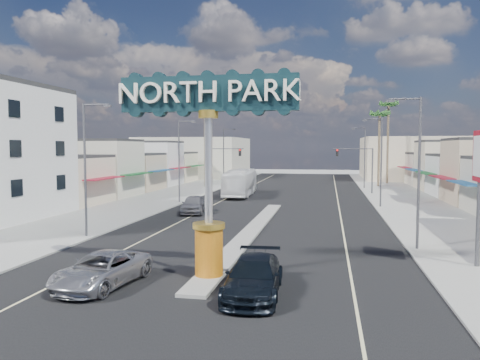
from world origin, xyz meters
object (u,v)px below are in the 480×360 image
at_px(city_bus, 240,183).
at_px(bank_pylon_sign, 480,164).
at_px(streetlight_r_near, 416,165).
at_px(streetlight_l_near, 87,163).
at_px(suv_left, 102,270).
at_px(streetlight_l_mid, 180,157).
at_px(palm_left_far, 205,111).
at_px(suv_right, 254,277).
at_px(streetlight_l_far, 225,154).
at_px(traffic_signal_left, 221,161).
at_px(gateway_sign, 208,151).
at_px(streetlight_r_mid, 380,158).
at_px(car_parked_left, 194,204).
at_px(streetlight_r_far, 364,154).
at_px(traffic_signal_right, 358,161).
at_px(palm_right_far, 389,109).
at_px(palm_right_mid, 380,118).

height_order(city_bus, bank_pylon_sign, bank_pylon_sign).
bearing_deg(streetlight_r_near, streetlight_l_near, 180.00).
bearing_deg(suv_left, city_bus, 99.33).
distance_m(streetlight_l_near, streetlight_l_mid, 20.00).
bearing_deg(streetlight_l_mid, city_bus, 60.59).
bearing_deg(palm_left_far, suv_right, -72.88).
bearing_deg(streetlight_l_far, bank_pylon_sign, -63.12).
relative_size(traffic_signal_left, streetlight_l_mid, 0.67).
bearing_deg(gateway_sign, palm_left_far, 105.15).
bearing_deg(bank_pylon_sign, city_bus, 122.75).
distance_m(traffic_signal_left, suv_left, 44.47).
bearing_deg(streetlight_l_far, streetlight_r_mid, -46.52).
bearing_deg(car_parked_left, streetlight_r_near, -43.52).
bearing_deg(palm_left_far, city_bus, -56.07).
xyz_separation_m(streetlight_r_near, streetlight_r_far, (0.00, 42.00, 0.00)).
height_order(streetlight_l_mid, streetlight_r_far, same).
relative_size(streetlight_l_near, suv_right, 1.67).
distance_m(gateway_sign, city_bus, 37.47).
height_order(traffic_signal_left, streetlight_l_far, streetlight_l_far).
bearing_deg(traffic_signal_right, city_bus, -160.50).
height_order(traffic_signal_left, palm_right_far, palm_right_far).
height_order(palm_right_mid, car_parked_left, palm_right_mid).
bearing_deg(car_parked_left, city_bus, 78.02).
distance_m(streetlight_l_mid, suv_left, 30.99).
xyz_separation_m(streetlight_r_mid, palm_right_far, (4.57, 32.00, 7.32)).
bearing_deg(streetlight_r_mid, palm_right_mid, 84.36).
bearing_deg(traffic_signal_right, streetlight_r_mid, -84.90).
relative_size(traffic_signal_left, city_bus, 0.50).
bearing_deg(traffic_signal_right, gateway_sign, -102.33).
height_order(traffic_signal_right, suv_left, traffic_signal_right).
height_order(traffic_signal_left, bank_pylon_sign, bank_pylon_sign).
distance_m(palm_left_far, suv_right, 53.51).
bearing_deg(gateway_sign, bank_pylon_sign, 18.33).
bearing_deg(streetlight_l_far, car_parked_left, -82.92).
relative_size(gateway_sign, traffic_signal_right, 1.53).
height_order(streetlight_r_near, city_bus, streetlight_r_near).
xyz_separation_m(gateway_sign, palm_left_far, (-13.00, 48.02, 5.57)).
bearing_deg(palm_right_far, suv_left, -107.28).
distance_m(streetlight_r_near, palm_left_far, 46.80).
relative_size(traffic_signal_left, bank_pylon_sign, 0.88).
relative_size(suv_left, car_parked_left, 1.07).
bearing_deg(bank_pylon_sign, streetlight_l_near, 174.24).
bearing_deg(streetlight_r_near, city_bus, 118.90).
relative_size(palm_right_far, city_bus, 1.18).
relative_size(streetlight_l_mid, suv_left, 1.70).
bearing_deg(streetlight_r_near, traffic_signal_left, 119.99).
xyz_separation_m(streetlight_l_far, city_bus, (4.96, -13.19, -3.41)).
bearing_deg(suv_right, suv_left, 177.50).
distance_m(gateway_sign, streetlight_r_mid, 29.91).
xyz_separation_m(traffic_signal_right, palm_right_far, (5.82, 18.01, 8.11)).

